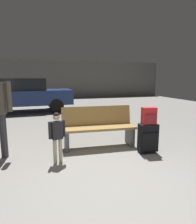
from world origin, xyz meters
TOP-DOWN VIEW (x-y plane):
  - ground_plane at (0.00, 4.00)m, footprint 18.00×18.00m
  - garage_back_wall at (0.00, 12.86)m, footprint 18.00×0.12m
  - bench at (0.32, 1.68)m, footprint 1.63×0.62m
  - suitcase at (1.17, 1.00)m, footprint 0.40×0.27m
  - backpack_bright at (1.17, 1.00)m, footprint 0.30×0.22m
  - child at (-0.64, 1.03)m, footprint 0.30×0.18m
  - parked_car_far at (-1.54, 7.04)m, footprint 4.15×1.90m

SIDE VIEW (x-z plane):
  - ground_plane at x=0.00m, z-range -0.10..0.00m
  - suitcase at x=1.17m, z-range 0.02..0.62m
  - bench at x=0.32m, z-range 0.00..0.88m
  - child at x=-0.64m, z-range 0.11..1.04m
  - backpack_bright at x=1.17m, z-range 0.60..0.94m
  - parked_car_far at x=-1.54m, z-range 0.05..1.56m
  - garage_back_wall at x=0.00m, z-range 0.00..2.80m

